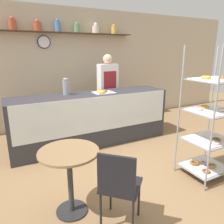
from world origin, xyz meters
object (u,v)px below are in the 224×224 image
pastry_rack (211,125)px  coffee_carafe (66,87)px  person_worker (108,90)px  donut_tray_counter (102,92)px  cafe_table (70,167)px  cafe_chair (119,183)px

pastry_rack → coffee_carafe: (-1.46, 1.95, 0.37)m
person_worker → coffee_carafe: (-1.03, -0.38, 0.21)m
donut_tray_counter → person_worker: bearing=54.2°
pastry_rack → donut_tray_counter: (-0.81, 1.79, 0.24)m
cafe_table → coffee_carafe: (0.51, 1.79, 0.58)m
pastry_rack → cafe_chair: bearing=-169.5°
cafe_table → donut_tray_counter: bearing=54.6°
person_worker → cafe_table: 2.69m
pastry_rack → coffee_carafe: size_ratio=6.04×
cafe_chair → coffee_carafe: size_ratio=2.86×
cafe_table → donut_tray_counter: 2.05m
donut_tray_counter → pastry_rack: bearing=-65.7°
cafe_table → cafe_chair: 0.58m
pastry_rack → cafe_chair: pastry_rack is taller
cafe_table → pastry_rack: bearing=-4.7°
cafe_chair → person_worker: bearing=-69.7°
cafe_table → coffee_carafe: bearing=74.0°
pastry_rack → donut_tray_counter: size_ratio=4.79×
coffee_carafe → donut_tray_counter: 0.68m
cafe_chair → coffee_carafe: coffee_carafe is taller
person_worker → cafe_chair: size_ratio=1.95×
pastry_rack → coffee_carafe: 2.46m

